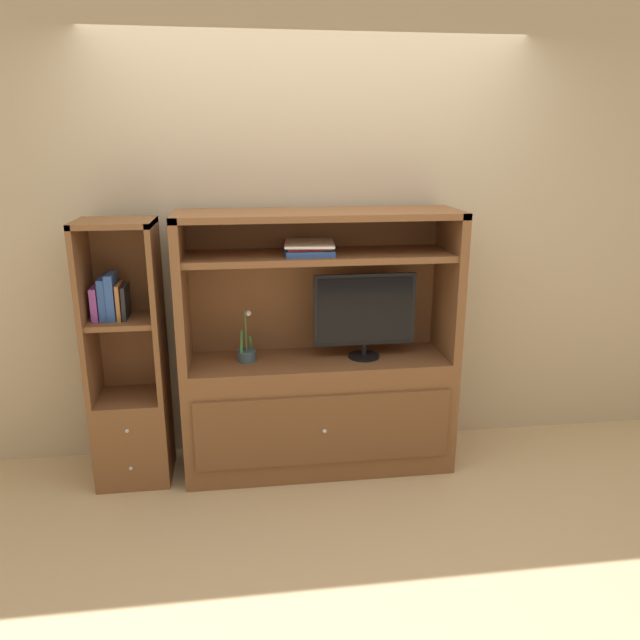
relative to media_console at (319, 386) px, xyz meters
name	(u,v)px	position (x,y,z in m)	size (l,w,h in m)	color
ground_plane	(328,499)	(0.00, -0.40, -0.51)	(8.00, 8.00, 0.00)	tan
painted_rear_wall	(311,229)	(0.00, 0.35, 0.89)	(6.00, 0.10, 2.80)	tan
media_console	(319,386)	(0.00, 0.00, 0.00)	(1.58, 0.49, 1.55)	brown
tv_monitor	(365,313)	(0.27, -0.02, 0.45)	(0.59, 0.19, 0.50)	black
potted_plant	(247,353)	(-0.42, 0.01, 0.22)	(0.11, 0.11, 0.30)	#384C56
magazine_stack	(308,248)	(-0.06, 0.00, 0.84)	(0.30, 0.34, 0.06)	#2D519E
bookshelf_tall	(131,394)	(-1.09, 0.01, 0.01)	(0.41, 0.38, 1.51)	brown
upright_book_row	(110,299)	(-1.15, 0.00, 0.58)	(0.18, 0.18, 0.25)	purple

